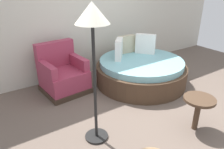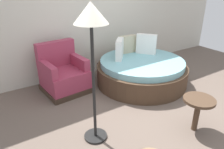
{
  "view_description": "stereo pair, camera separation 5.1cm",
  "coord_description": "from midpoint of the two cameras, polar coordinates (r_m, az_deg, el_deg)",
  "views": [
    {
      "loc": [
        -2.25,
        -2.14,
        2.03
      ],
      "look_at": [
        -0.4,
        0.62,
        0.55
      ],
      "focal_mm": 34.35,
      "sensor_mm": 36.0,
      "label": 1
    },
    {
      "loc": [
        -2.2,
        -2.17,
        2.03
      ],
      "look_at": [
        -0.4,
        0.62,
        0.55
      ],
      "focal_mm": 34.35,
      "sensor_mm": 36.0,
      "label": 2
    }
  ],
  "objects": [
    {
      "name": "red_armchair",
      "position": [
        4.27,
        -12.51,
        -0.04
      ],
      "size": [
        0.86,
        0.86,
        0.94
      ],
      "color": "#38281E",
      "rests_on": "ground_plane"
    },
    {
      "name": "side_table",
      "position": [
        3.27,
        22.44,
        -7.41
      ],
      "size": [
        0.44,
        0.44,
        0.52
      ],
      "color": "#473323",
      "rests_on": "ground_plane"
    },
    {
      "name": "floor_lamp",
      "position": [
        2.46,
        -4.9,
        12.19
      ],
      "size": [
        0.4,
        0.4,
        1.82
      ],
      "color": "black",
      "rests_on": "ground_plane"
    },
    {
      "name": "round_daybed",
      "position": [
        4.55,
        8.07,
        0.99
      ],
      "size": [
        1.87,
        1.87,
        0.95
      ],
      "color": "#473323",
      "rests_on": "ground_plane"
    },
    {
      "name": "ground_plane",
      "position": [
        3.71,
        11.05,
        -9.86
      ],
      "size": [
        8.0,
        8.0,
        0.02
      ],
      "primitive_type": "cube",
      "color": "#66564C"
    },
    {
      "name": "back_wall",
      "position": [
        4.86,
        -5.68,
        18.48
      ],
      "size": [
        8.0,
        0.12,
        3.14
      ],
      "primitive_type": "cube",
      "color": "beige",
      "rests_on": "ground_plane"
    }
  ]
}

